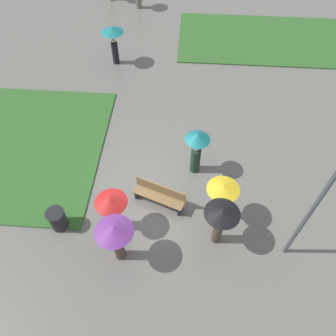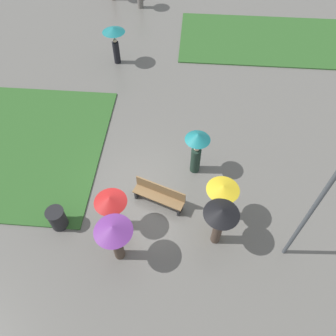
# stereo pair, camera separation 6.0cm
# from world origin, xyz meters

# --- Properties ---
(ground_plane) EXTENTS (90.00, 90.00, 0.00)m
(ground_plane) POSITION_xyz_m (0.00, 0.00, 0.00)
(ground_plane) COLOR #66635E
(lawn_patch_near) EXTENTS (7.94, 7.14, 0.06)m
(lawn_patch_near) POSITION_xyz_m (-6.04, 1.78, 0.03)
(lawn_patch_near) COLOR #2D5B26
(lawn_patch_near) RESTS_ON ground_plane
(lawn_patch_far) EXTENTS (9.32, 5.11, 0.06)m
(lawn_patch_far) POSITION_xyz_m (5.32, 10.68, 0.03)
(lawn_patch_far) COLOR #2D5B26
(lawn_patch_far) RESTS_ON ground_plane
(park_bench) EXTENTS (1.91, 1.04, 0.90)m
(park_bench) POSITION_xyz_m (0.53, -0.44, 0.47)
(park_bench) COLOR brown
(park_bench) RESTS_ON ground_plane
(lamp_post) EXTENTS (0.32, 0.32, 5.05)m
(lamp_post) POSITION_xyz_m (4.77, -2.02, 3.18)
(lamp_post) COLOR #474C51
(lamp_post) RESTS_ON ground_plane
(trash_bin) EXTENTS (0.62, 0.62, 0.85)m
(trash_bin) POSITION_xyz_m (-2.79, -1.63, 0.43)
(trash_bin) COLOR #232326
(trash_bin) RESTS_ON ground_plane
(crowd_person_yellow) EXTENTS (1.06, 1.06, 1.84)m
(crowd_person_yellow) POSITION_xyz_m (2.59, -0.86, 1.34)
(crowd_person_yellow) COLOR #47382D
(crowd_person_yellow) RESTS_ON ground_plane
(crowd_person_teal) EXTENTS (0.91, 0.91, 2.00)m
(crowd_person_teal) POSITION_xyz_m (1.75, 1.14, 1.33)
(crowd_person_teal) COLOR #1E3328
(crowd_person_teal) RESTS_ON ground_plane
(crowd_person_purple) EXTENTS (1.14, 1.14, 1.95)m
(crowd_person_purple) POSITION_xyz_m (-0.55, -2.56, 1.47)
(crowd_person_purple) COLOR #47382D
(crowd_person_purple) RESTS_ON ground_plane
(crowd_person_red) EXTENTS (1.04, 1.04, 1.80)m
(crowd_person_red) POSITION_xyz_m (-0.86, -1.50, 1.28)
(crowd_person_red) COLOR #47382D
(crowd_person_red) RESTS_ON ground_plane
(crowd_person_black) EXTENTS (1.10, 1.10, 1.93)m
(crowd_person_black) POSITION_xyz_m (2.52, -1.76, 1.46)
(crowd_person_black) COLOR #47382D
(crowd_person_black) RESTS_ON ground_plane
(lone_walker_near_lawn) EXTENTS (1.11, 1.11, 1.93)m
(lone_walker_near_lawn) POSITION_xyz_m (-2.48, 7.91, 1.44)
(lone_walker_near_lawn) COLOR black
(lone_walker_near_lawn) RESTS_ON ground_plane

